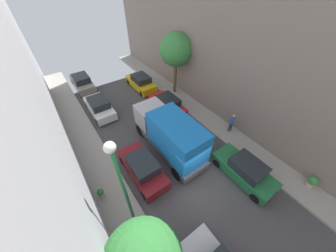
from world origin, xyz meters
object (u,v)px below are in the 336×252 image
at_px(parked_car_left_5, 82,82).
at_px(lamp_post, 121,180).
at_px(delivery_truck, 170,134).
at_px(potted_plant_2, 312,182).
at_px(street_tree_1, 176,50).
at_px(pedestrian, 232,122).
at_px(parked_car_left_3, 143,168).
at_px(parked_car_right_3, 141,82).
at_px(potted_plant_1, 101,193).
at_px(parked_car_right_1, 245,170).
at_px(parked_car_left_4, 99,107).
at_px(parked_car_right_2, 167,105).

xyz_separation_m(parked_car_left_5, lamp_post, (-1.90, -16.00, 3.54)).
bearing_deg(delivery_truck, potted_plant_2, -54.09).
relative_size(street_tree_1, lamp_post, 0.95).
bearing_deg(pedestrian, lamp_post, -170.91).
xyz_separation_m(parked_car_left_3, parked_car_left_5, (0.00, 13.77, 0.00)).
bearing_deg(parked_car_right_3, potted_plant_2, -80.42).
distance_m(pedestrian, potted_plant_2, 6.41).
distance_m(parked_car_right_3, lamp_post, 14.65).
height_order(potted_plant_1, potted_plant_2, potted_plant_2).
bearing_deg(parked_car_right_1, parked_car_left_4, 113.71).
bearing_deg(parked_car_right_3, pedestrian, -75.81).
relative_size(potted_plant_1, lamp_post, 0.12).
bearing_deg(delivery_truck, pedestrian, -13.56).
bearing_deg(parked_car_right_1, parked_car_right_3, 90.00).
bearing_deg(parked_car_right_2, parked_car_left_4, 147.62).
bearing_deg(delivery_truck, parked_car_left_4, 109.61).
distance_m(parked_car_left_5, street_tree_1, 11.13).
distance_m(parked_car_right_3, potted_plant_2, 17.23).
xyz_separation_m(parked_car_right_2, potted_plant_1, (-8.30, -4.81, -0.17)).
xyz_separation_m(parked_car_left_4, potted_plant_1, (-2.90, -8.24, -0.17)).
bearing_deg(street_tree_1, delivery_truck, -129.54).
distance_m(parked_car_left_5, lamp_post, 16.49).
bearing_deg(parked_car_right_1, street_tree_1, 77.03).
bearing_deg(lamp_post, parked_car_right_2, 44.00).
xyz_separation_m(parked_car_right_3, potted_plant_1, (-8.30, -9.96, -0.17)).
xyz_separation_m(potted_plant_1, lamp_post, (1.00, -2.24, 3.71)).
xyz_separation_m(parked_car_right_2, parked_car_right_3, (0.00, 5.14, 0.00)).
xyz_separation_m(potted_plant_2, lamp_post, (-10.17, 4.80, 3.64)).
bearing_deg(pedestrian, parked_car_right_1, -128.11).
xyz_separation_m(parked_car_left_3, parked_car_left_4, (0.00, 8.24, 0.00)).
bearing_deg(potted_plant_1, street_tree_1, 32.89).
height_order(parked_car_left_3, parked_car_left_4, same).
bearing_deg(parked_car_right_2, parked_car_right_3, 90.00).
bearing_deg(street_tree_1, parked_car_left_5, 139.71).
distance_m(parked_car_right_1, lamp_post, 8.31).
height_order(parked_car_right_2, potted_plant_2, parked_car_right_2).
distance_m(parked_car_right_1, parked_car_right_2, 8.87).
relative_size(parked_car_right_1, pedestrian, 2.44).
bearing_deg(pedestrian, potted_plant_2, -88.31).
distance_m(parked_car_right_1, pedestrian, 4.36).
bearing_deg(parked_car_left_3, lamp_post, -130.42).
distance_m(potted_plant_1, lamp_post, 4.44).
height_order(parked_car_left_5, lamp_post, lamp_post).
distance_m(parked_car_left_4, potted_plant_2, 17.37).
distance_m(parked_car_left_3, parked_car_right_1, 6.75).
relative_size(parked_car_right_1, parked_car_right_2, 1.00).
xyz_separation_m(parked_car_left_4, pedestrian, (8.08, -8.88, 0.35)).
bearing_deg(parked_car_left_5, lamp_post, -96.77).
bearing_deg(pedestrian, potted_plant_1, 176.66).
height_order(parked_car_left_4, delivery_truck, delivery_truck).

